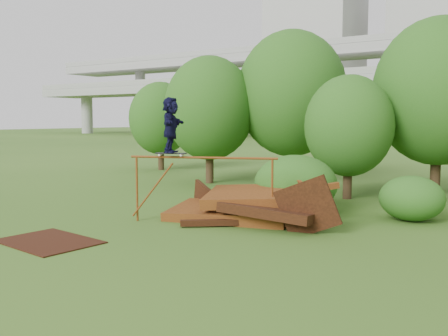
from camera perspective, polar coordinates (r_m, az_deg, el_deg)
The scene contains 15 objects.
ground at distance 11.51m, azimuth -2.18°, elevation -9.00°, with size 240.00×240.00×0.00m, color #2D5116.
scrap_pile at distance 14.32m, azimuth 2.96°, elevation -4.44°, with size 5.52×3.50×1.78m.
grind_rail at distance 13.79m, azimuth -2.45°, elevation -0.48°, with size 3.86×1.65×1.87m.
skateboard at distance 13.98m, azimuth -6.09°, elevation 1.67°, with size 0.89×0.55×0.09m.
skater at distance 13.95m, azimuth -6.12°, elevation 4.91°, with size 1.43×0.46×1.55m, color black.
flat_plate at distance 12.63m, azimuth -19.40°, elevation -7.92°, with size 2.33×1.67×0.03m, color black.
tree_0 at distance 22.52m, azimuth -1.67°, elevation 6.84°, with size 4.05×4.05×5.72m.
tree_1 at distance 22.98m, azimuth 7.73°, elevation 8.41°, with size 4.95×4.95×6.89m.
tree_2 at distance 18.56m, azimuth 14.07°, elevation 4.69°, with size 3.19×3.19×4.50m.
tree_3 at distance 20.59m, azimuth 23.33°, elevation 8.02°, with size 4.84×4.84×6.71m.
tree_6 at distance 28.61m, azimuth -7.26°, elevation 5.65°, with size 3.58×3.58×5.00m.
shrub_left at distance 15.63m, azimuth 8.15°, elevation -1.79°, with size 2.61×2.41×1.80m, color #235717.
shrub_right at distance 15.21m, azimuth 20.66°, elevation -3.27°, with size 1.83×1.68×1.30m, color #235717.
building_left at distance 114.10m, azimuth 10.39°, elevation 12.90°, with size 18.00×16.00×35.00m, color #9E9E99.
building_right at distance 113.85m, azimuth 22.22°, elevation 10.82°, with size 14.00×14.00×28.00m, color #9E9E99.
Camera 1 is at (6.48, -9.06, 2.91)m, focal length 40.00 mm.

